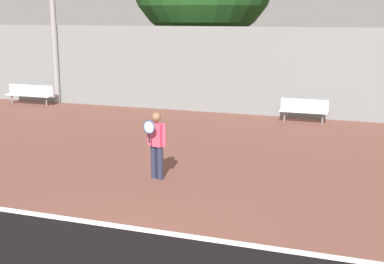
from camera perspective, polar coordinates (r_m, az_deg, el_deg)
The scene contains 5 objects.
tennis_net at distance 7.91m, azimuth -12.39°, elevation -12.19°, with size 10.50×0.09×0.98m.
tennis_player at distance 12.34m, azimuth -3.81°, elevation -1.07°, with size 0.51×0.45×1.57m.
bench_courtside_near at distance 19.28m, azimuth 11.85°, elevation 2.46°, with size 1.67×0.40×0.83m.
bench_courtside_far at distance 23.71m, azimuth -16.92°, elevation 4.03°, with size 2.17×0.40×0.83m.
back_fence at distance 20.23m, azimuth 8.41°, elevation 6.35°, with size 30.23×0.06×3.31m.
Camera 1 is at (3.92, -6.05, 3.76)m, focal length 50.00 mm.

